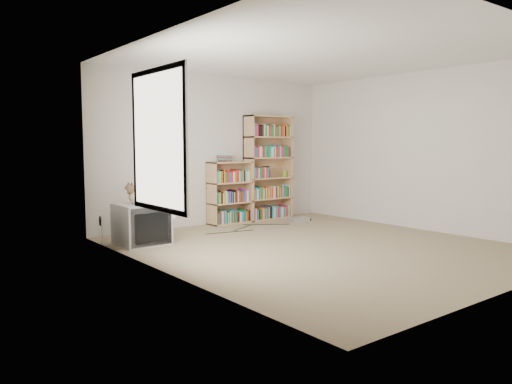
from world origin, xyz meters
TOP-DOWN VIEW (x-y plane):
  - floor at (0.00, 0.00)m, footprint 4.50×5.00m
  - wall_back at (0.00, 2.50)m, footprint 4.50×0.02m
  - wall_left at (-2.25, 0.00)m, footprint 0.02×5.00m
  - wall_right at (2.25, 0.00)m, footprint 0.02×5.00m
  - ceiling at (0.00, 0.00)m, footprint 4.50×5.00m
  - window at (-2.24, 0.20)m, footprint 0.02×1.22m
  - crt_tv at (-1.80, 1.61)m, footprint 0.65×0.60m
  - cat at (-1.72, 1.57)m, footprint 0.64×0.45m
  - bookcase_tall at (1.02, 2.36)m, footprint 0.93×0.30m
  - bookcase_short at (0.17, 2.36)m, footprint 0.77×0.30m
  - book_stack at (0.09, 2.37)m, footprint 0.20×0.26m
  - green_mug at (1.39, 2.34)m, footprint 0.10×0.10m
  - framed_print at (1.05, 2.44)m, footprint 0.15×0.05m
  - dvd_player at (1.26, 1.78)m, footprint 0.36×0.29m
  - wall_outlet at (-2.24, 1.95)m, footprint 0.01×0.08m
  - floor_cables at (-0.02, 1.65)m, footprint 1.20×0.70m

SIDE VIEW (x-z plane):
  - floor at x=0.00m, z-range -0.01..0.01m
  - floor_cables at x=-0.02m, z-range 0.00..0.01m
  - dvd_player at x=1.26m, z-range 0.00..0.07m
  - crt_tv at x=-1.80m, z-range 0.00..0.55m
  - wall_outlet at x=-2.24m, z-range 0.26..0.39m
  - bookcase_short at x=0.17m, z-range -0.04..1.02m
  - cat at x=-1.72m, z-range 0.39..0.89m
  - green_mug at x=1.39m, z-range 0.76..0.87m
  - framed_print at x=1.05m, z-range 0.76..0.96m
  - bookcase_tall at x=1.02m, z-range -0.05..1.81m
  - book_stack at x=0.09m, z-range 1.06..1.20m
  - wall_back at x=0.00m, z-range 0.00..2.50m
  - wall_left at x=-2.25m, z-range 0.00..2.50m
  - wall_right at x=2.25m, z-range 0.00..2.50m
  - window at x=-2.24m, z-range 0.64..2.16m
  - ceiling at x=0.00m, z-range 2.49..2.51m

